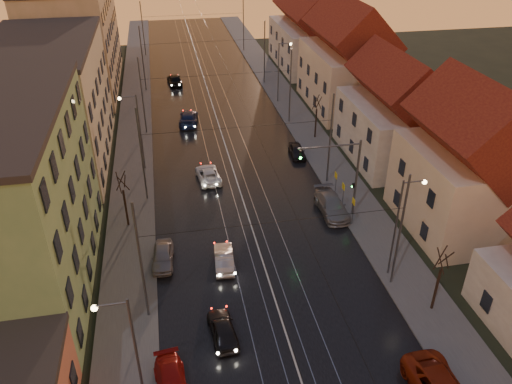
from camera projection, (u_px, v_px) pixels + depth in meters
road at (219, 124)px, 60.73m from camera, size 16.00×120.00×0.04m
sidewalk_left at (135, 130)px, 59.08m from camera, size 4.00×120.00×0.15m
sidewalk_right at (298, 118)px, 62.32m from camera, size 4.00×120.00×0.15m
tram_rail_0 at (200, 125)px, 60.35m from camera, size 0.06×120.00×0.03m
tram_rail_1 at (212, 125)px, 60.59m from camera, size 0.06×120.00×0.03m
tram_rail_2 at (225, 124)px, 60.84m from camera, size 0.06×120.00×0.03m
tram_rail_3 at (236, 123)px, 61.07m from camera, size 0.06×120.00×0.03m
apartment_left_1 at (0, 208)px, 32.67m from camera, size 10.00×18.00×13.00m
apartment_left_2 at (50, 106)px, 49.76m from camera, size 10.00×20.00×12.00m
apartment_left_3 at (76, 37)px, 69.44m from camera, size 10.00×24.00×14.00m
house_right_1 at (468, 168)px, 39.65m from camera, size 8.67×10.20×10.80m
house_right_2 at (396, 116)px, 51.01m from camera, size 9.18×12.24×9.20m
house_right_3 at (347, 63)px, 63.03m from camera, size 9.18×14.28×11.50m
house_right_4 at (308, 35)px, 78.57m from camera, size 9.18×16.32×10.00m
catenary_pole_l_1 at (141, 263)px, 30.94m from camera, size 0.16×0.16×9.00m
catenary_pole_r_1 at (400, 233)px, 33.73m from camera, size 0.16×0.16×9.00m
catenary_pole_l_2 at (142, 156)px, 43.56m from camera, size 0.16×0.16×9.00m
catenary_pole_r_2 at (330, 140)px, 46.35m from camera, size 0.16×0.16×9.00m
catenary_pole_l_3 at (142, 97)px, 56.18m from camera, size 0.16×0.16×9.00m
catenary_pole_r_3 at (290, 87)px, 58.98m from camera, size 0.16×0.16×9.00m
catenary_pole_l_4 at (143, 59)px, 68.81m from camera, size 0.16×0.16×9.00m
catenary_pole_r_4 at (264, 53)px, 71.60m from camera, size 0.16×0.16×9.00m
catenary_pole_l_5 at (143, 29)px, 83.95m from camera, size 0.16×0.16×9.00m
catenary_pole_r_5 at (243, 25)px, 86.75m from camera, size 0.16×0.16×9.00m
street_lamp_0 at (129, 347)px, 24.77m from camera, size 1.75×0.32×8.00m
street_lamp_1 at (401, 219)px, 34.45m from camera, size 1.75×0.32×8.00m
street_lamp_2 at (136, 125)px, 48.33m from camera, size 1.75×0.32×8.00m
street_lamp_3 at (281, 66)px, 64.75m from camera, size 1.75×0.32×8.00m
traffic_light_mast at (346, 170)px, 41.15m from camera, size 5.30×0.32×7.20m
bare_tree_0 at (125, 201)px, 40.97m from camera, size 1.09×1.09×5.11m
bare_tree_1 at (438, 281)px, 32.50m from camera, size 1.09×1.09×5.11m
bare_tree_2 at (316, 118)px, 56.10m from camera, size 1.09×1.09×5.11m
driving_car_0 at (223, 329)px, 31.38m from camera, size 1.88×3.95×1.31m
driving_car_1 at (224, 258)px, 37.50m from camera, size 1.66×4.02×1.29m
driving_car_2 at (208, 174)px, 48.71m from camera, size 2.44×4.63×1.24m
driving_car_3 at (188, 118)px, 60.57m from camera, size 2.80×5.47×1.52m
driving_car_4 at (175, 79)px, 72.97m from camera, size 2.31×4.76×1.56m
parked_left_3 at (163, 256)px, 37.70m from camera, size 1.87×3.99×1.32m
parked_right_1 at (332, 205)px, 43.63m from camera, size 2.17×5.24×1.51m
parked_right_2 at (297, 151)px, 53.12m from camera, size 1.65×3.70×1.23m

